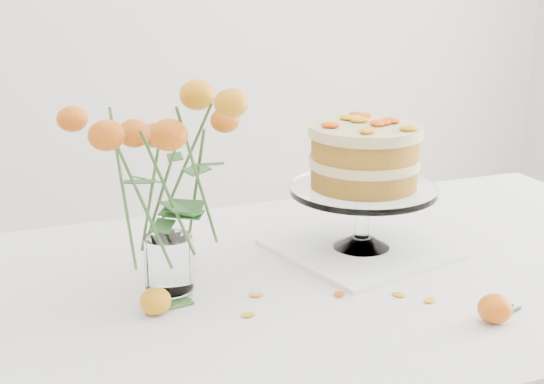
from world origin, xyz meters
The scene contains 11 objects.
table centered at (0.00, 0.00, 0.67)m, with size 1.43×0.93×0.76m.
napkin centered at (0.02, 0.08, 0.76)m, with size 0.32×0.32×0.01m, color white.
cake_stand centered at (0.02, 0.08, 0.95)m, with size 0.30×0.30×0.27m.
rose_vase centered at (-0.40, 0.02, 1.01)m, with size 0.29×0.29×0.44m.
loose_rose_near centered at (-0.44, -0.05, 0.78)m, with size 0.10×0.05×0.05m.
loose_rose_far centered at (0.08, -0.29, 0.78)m, with size 0.10×0.06×0.05m.
stray_petal_a centered at (-0.12, -0.10, 0.76)m, with size 0.03×0.02×0.00m, color #E9A30E.
stray_petal_b centered at (-0.02, -0.14, 0.76)m, with size 0.03×0.02×0.00m, color #E9A30E.
stray_petal_c centered at (0.02, -0.18, 0.76)m, with size 0.03×0.02×0.00m, color #E9A30E.
stray_petal_d centered at (-0.26, -0.05, 0.76)m, with size 0.03×0.02×0.00m, color #E9A30E.
stray_petal_e centered at (-0.30, -0.12, 0.76)m, with size 0.03×0.02×0.00m, color #E9A30E.
Camera 1 is at (-0.68, -1.22, 1.34)m, focal length 50.00 mm.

